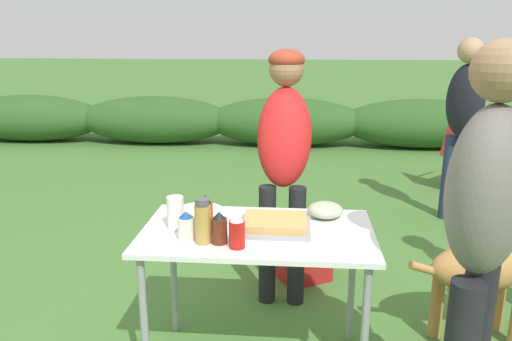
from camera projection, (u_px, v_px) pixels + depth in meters
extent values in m
ellipsoid|color=#2D5623|center=(30.00, 118.00, 7.79)|extent=(2.40, 0.90, 0.71)
ellipsoid|color=#2D5623|center=(155.00, 120.00, 7.63)|extent=(2.40, 0.90, 0.71)
ellipsoid|color=#2D5623|center=(286.00, 122.00, 7.47)|extent=(2.40, 0.90, 0.71)
ellipsoid|color=#2D5623|center=(422.00, 124.00, 7.30)|extent=(2.40, 0.90, 0.71)
cube|color=white|center=(257.00, 232.00, 2.37)|extent=(1.10, 0.64, 0.02)
cylinder|color=gray|center=(145.00, 328.00, 2.25)|extent=(0.04, 0.04, 0.71)
cylinder|color=gray|center=(364.00, 339.00, 2.17)|extent=(0.04, 0.04, 0.71)
cylinder|color=gray|center=(174.00, 273.00, 2.77)|extent=(0.04, 0.04, 0.71)
cylinder|color=gray|center=(352.00, 280.00, 2.69)|extent=(0.04, 0.04, 0.71)
cube|color=#9E9EA3|center=(275.00, 227.00, 2.37)|extent=(0.34, 0.28, 0.02)
cube|color=tan|center=(275.00, 222.00, 2.37)|extent=(0.30, 0.24, 0.04)
cylinder|color=white|center=(200.00, 213.00, 2.53)|extent=(0.23, 0.23, 0.04)
ellipsoid|color=#ADBC99|center=(325.00, 210.00, 2.53)|extent=(0.18, 0.18, 0.08)
cylinder|color=white|center=(176.00, 213.00, 2.37)|extent=(0.08, 0.08, 0.16)
cylinder|color=#CC4214|center=(206.00, 218.00, 2.33)|extent=(0.07, 0.07, 0.14)
cone|color=black|center=(205.00, 199.00, 2.30)|extent=(0.06, 0.06, 0.04)
cylinder|color=#B2893D|center=(203.00, 224.00, 2.20)|extent=(0.07, 0.07, 0.18)
cylinder|color=#4C4C4C|center=(202.00, 202.00, 2.18)|extent=(0.06, 0.06, 0.03)
cylinder|color=red|center=(237.00, 234.00, 2.16)|extent=(0.07, 0.07, 0.12)
cone|color=white|center=(237.00, 217.00, 2.14)|extent=(0.06, 0.06, 0.03)
cylinder|color=#562314|center=(219.00, 231.00, 2.21)|extent=(0.07, 0.07, 0.11)
cone|color=black|center=(219.00, 215.00, 2.19)|extent=(0.06, 0.06, 0.03)
cylinder|color=silver|center=(186.00, 229.00, 2.25)|extent=(0.08, 0.08, 0.11)
cone|color=#194793|center=(186.00, 214.00, 2.23)|extent=(0.06, 0.06, 0.03)
cylinder|color=black|center=(267.00, 245.00, 3.08)|extent=(0.10, 0.10, 0.76)
cylinder|color=black|center=(296.00, 246.00, 3.06)|extent=(0.10, 0.10, 0.76)
ellipsoid|color=red|center=(284.00, 136.00, 3.00)|extent=(0.34, 0.46, 0.66)
sphere|color=#936B4C|center=(286.00, 69.00, 3.01)|extent=(0.21, 0.21, 0.21)
ellipsoid|color=#993823|center=(287.00, 60.00, 2.99)|extent=(0.22, 0.22, 0.13)
cylinder|color=#232D4C|center=(448.00, 177.00, 4.49)|extent=(0.11, 0.11, 0.77)
cylinder|color=#232D4C|center=(465.00, 183.00, 4.33)|extent=(0.11, 0.11, 0.77)
ellipsoid|color=black|center=(465.00, 101.00, 4.23)|extent=(0.40, 0.43, 0.62)
sphere|color=tan|center=(471.00, 50.00, 4.11)|extent=(0.21, 0.21, 0.21)
ellipsoid|color=slate|center=(488.00, 191.00, 1.79)|extent=(0.45, 0.48, 0.63)
sphere|color=#936B4C|center=(503.00, 71.00, 1.67)|extent=(0.22, 0.22, 0.22)
cylinder|color=#B27A42|center=(437.00, 305.00, 2.76)|extent=(0.07, 0.07, 0.39)
cylinder|color=#B27A42|center=(453.00, 321.00, 2.60)|extent=(0.07, 0.07, 0.39)
cylinder|color=#B27A42|center=(498.00, 298.00, 2.82)|extent=(0.07, 0.07, 0.39)
ellipsoid|color=#B27A42|center=(482.00, 266.00, 2.64)|extent=(0.63, 0.40, 0.26)
cylinder|color=#B27A42|center=(425.00, 269.00, 2.58)|extent=(0.19, 0.09, 0.10)
cube|color=maroon|center=(478.00, 156.00, 5.28)|extent=(0.65, 0.65, 0.03)
cube|color=maroon|center=(466.00, 138.00, 5.05)|extent=(0.43, 0.44, 0.44)
cylinder|color=black|center=(448.00, 173.00, 5.36)|extent=(0.02, 0.02, 0.38)
cylinder|color=black|center=(484.00, 181.00, 5.06)|extent=(0.02, 0.02, 0.38)
cylinder|color=black|center=(468.00, 167.00, 5.60)|extent=(0.02, 0.02, 0.38)
cylinder|color=black|center=(503.00, 174.00, 5.30)|extent=(0.02, 0.02, 0.38)
cylinder|color=black|center=(459.00, 136.00, 5.40)|extent=(0.32, 0.30, 0.02)
cylinder|color=black|center=(502.00, 143.00, 5.06)|extent=(0.32, 0.30, 0.02)
cube|color=#B21E1E|center=(296.00, 253.00, 3.52)|extent=(0.51, 0.58, 0.28)
cube|color=silver|center=(296.00, 231.00, 3.48)|extent=(0.51, 0.58, 0.06)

